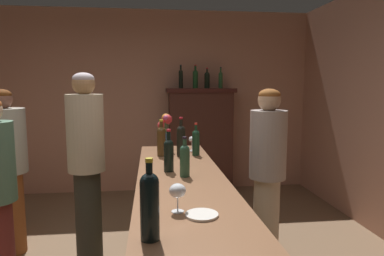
# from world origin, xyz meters

# --- Properties ---
(wall_back) EXTENTS (5.57, 0.12, 2.71)m
(wall_back) POSITION_xyz_m (0.00, 2.93, 1.36)
(wall_back) COLOR tan
(wall_back) RESTS_ON ground
(bar_counter) EXTENTS (0.60, 2.45, 0.98)m
(bar_counter) POSITION_xyz_m (0.53, -0.05, 0.50)
(bar_counter) COLOR brown
(bar_counter) RESTS_ON ground
(display_cabinet) EXTENTS (1.00, 0.40, 1.56)m
(display_cabinet) POSITION_xyz_m (1.05, 2.64, 0.82)
(display_cabinet) COLOR #3C1E17
(display_cabinet) RESTS_ON ground
(wine_bottle_riesling) EXTENTS (0.07, 0.07, 0.28)m
(wine_bottle_riesling) POSITION_xyz_m (0.55, -0.04, 1.11)
(wine_bottle_riesling) COLOR #274C34
(wine_bottle_riesling) RESTS_ON bar_counter
(wine_bottle_malbec) EXTENTS (0.07, 0.07, 0.31)m
(wine_bottle_malbec) POSITION_xyz_m (0.45, 0.12, 1.12)
(wine_bottle_malbec) COLOR black
(wine_bottle_malbec) RESTS_ON bar_counter
(wine_bottle_chardonnay) EXTENTS (0.08, 0.08, 0.35)m
(wine_bottle_chardonnay) POSITION_xyz_m (0.59, 0.64, 1.14)
(wine_bottle_chardonnay) COLOR black
(wine_bottle_chardonnay) RESTS_ON bar_counter
(wine_bottle_rose) EXTENTS (0.07, 0.07, 0.29)m
(wine_bottle_rose) POSITION_xyz_m (0.72, 0.66, 1.11)
(wine_bottle_rose) COLOR #193A23
(wine_bottle_rose) RESTS_ON bar_counter
(wine_bottle_syrah) EXTENTS (0.08, 0.08, 0.34)m
(wine_bottle_syrah) POSITION_xyz_m (0.32, -0.98, 1.14)
(wine_bottle_syrah) COLOR black
(wine_bottle_syrah) RESTS_ON bar_counter
(wine_bottle_merlot) EXTENTS (0.08, 0.08, 0.32)m
(wine_bottle_merlot) POSITION_xyz_m (0.42, 0.67, 1.13)
(wine_bottle_merlot) COLOR #493116
(wine_bottle_merlot) RESTS_ON bar_counter
(wine_glass_front) EXTENTS (0.07, 0.07, 0.14)m
(wine_glass_front) POSITION_xyz_m (0.71, 0.88, 1.09)
(wine_glass_front) COLOR white
(wine_glass_front) RESTS_ON bar_counter
(wine_glass_mid) EXTENTS (0.08, 0.08, 0.14)m
(wine_glass_mid) POSITION_xyz_m (0.46, -0.69, 1.09)
(wine_glass_mid) COLOR white
(wine_glass_mid) RESTS_ON bar_counter
(flower_arrangement) EXTENTS (0.14, 0.13, 0.35)m
(flower_arrangement) POSITION_xyz_m (0.46, 0.91, 1.17)
(flower_arrangement) COLOR #2E4B71
(flower_arrangement) RESTS_ON bar_counter
(cheese_plate) EXTENTS (0.16, 0.16, 0.01)m
(cheese_plate) POSITION_xyz_m (0.57, -0.76, 0.99)
(cheese_plate) COLOR white
(cheese_plate) RESTS_ON bar_counter
(display_bottle_left) EXTENTS (0.06, 0.06, 0.33)m
(display_bottle_left) POSITION_xyz_m (0.76, 2.64, 1.71)
(display_bottle_left) COLOR black
(display_bottle_left) RESTS_ON display_cabinet
(display_bottle_midleft) EXTENTS (0.07, 0.07, 0.34)m
(display_bottle_midleft) POSITION_xyz_m (0.97, 2.64, 1.71)
(display_bottle_midleft) COLOR #173F1E
(display_bottle_midleft) RESTS_ON display_cabinet
(display_bottle_center) EXTENTS (0.08, 0.08, 0.30)m
(display_bottle_center) POSITION_xyz_m (1.14, 2.64, 1.69)
(display_bottle_center) COLOR black
(display_bottle_center) RESTS_ON display_cabinet
(display_bottle_midright) EXTENTS (0.06, 0.06, 0.31)m
(display_bottle_midright) POSITION_xyz_m (1.34, 2.64, 1.70)
(display_bottle_midright) COLOR #274F29
(display_bottle_midright) RESTS_ON display_cabinet
(patron_in_navy) EXTENTS (0.31, 0.31, 1.71)m
(patron_in_navy) POSITION_xyz_m (-0.23, 0.67, 0.96)
(patron_in_navy) COLOR #2A2C24
(patron_in_navy) RESTS_ON ground
(patron_tall) EXTENTS (0.38, 0.38, 1.57)m
(patron_tall) POSITION_xyz_m (-1.03, 1.00, 0.85)
(patron_tall) COLOR brown
(patron_tall) RESTS_ON ground
(bartender) EXTENTS (0.33, 0.33, 1.58)m
(bartender) POSITION_xyz_m (1.36, 0.59, 0.88)
(bartender) COLOR tan
(bartender) RESTS_ON ground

